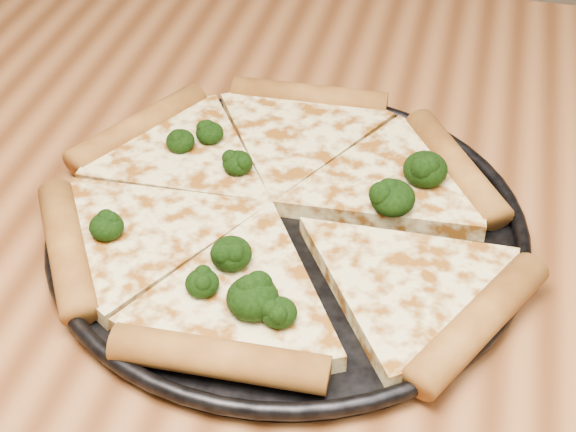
# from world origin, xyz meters

# --- Properties ---
(dining_table) EXTENTS (1.20, 0.90, 0.75)m
(dining_table) POSITION_xyz_m (0.00, 0.00, 0.66)
(dining_table) COLOR brown
(dining_table) RESTS_ON ground
(pizza_pan) EXTENTS (0.33, 0.33, 0.02)m
(pizza_pan) POSITION_xyz_m (-0.04, 0.04, 0.76)
(pizza_pan) COLOR black
(pizza_pan) RESTS_ON dining_table
(pizza) EXTENTS (0.36, 0.32, 0.02)m
(pizza) POSITION_xyz_m (-0.05, 0.04, 0.77)
(pizza) COLOR #EBDB90
(pizza) RESTS_ON pizza_pan
(broccoli_florets) EXTENTS (0.23, 0.19, 0.02)m
(broccoli_florets) POSITION_xyz_m (-0.04, 0.02, 0.78)
(broccoli_florets) COLOR black
(broccoli_florets) RESTS_ON pizza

